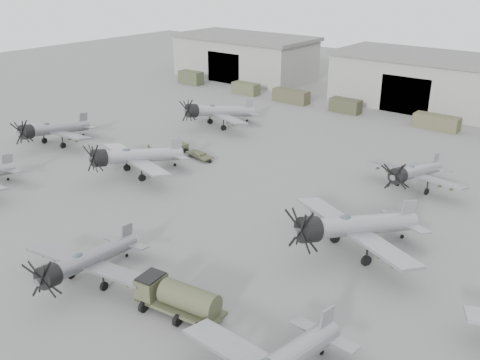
# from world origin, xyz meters

# --- Properties ---
(ground) EXTENTS (220.00, 220.00, 0.00)m
(ground) POSITION_xyz_m (0.00, 0.00, 0.00)
(ground) COLOR #535351
(ground) RESTS_ON ground
(hangar_left) EXTENTS (29.00, 14.80, 8.70)m
(hangar_left) POSITION_xyz_m (-38.00, 61.96, 4.37)
(hangar_left) COLOR gray
(hangar_left) RESTS_ON ground
(hangar_center) EXTENTS (29.00, 14.80, 8.70)m
(hangar_center) POSITION_xyz_m (0.00, 61.96, 4.37)
(hangar_center) COLOR gray
(hangar_center) RESTS_ON ground
(support_truck_0) EXTENTS (5.08, 2.20, 2.57)m
(support_truck_0) POSITION_xyz_m (-42.26, 50.00, 1.28)
(support_truck_0) COLOR #3C432B
(support_truck_0) RESTS_ON ground
(support_truck_1) EXTENTS (5.17, 2.20, 2.13)m
(support_truck_1) POSITION_xyz_m (-28.28, 50.00, 1.06)
(support_truck_1) COLOR #464A30
(support_truck_1) RESTS_ON ground
(support_truck_2) EXTENTS (6.62, 2.20, 2.24)m
(support_truck_2) POSITION_xyz_m (-18.28, 50.00, 1.12)
(support_truck_2) COLOR #403F2A
(support_truck_2) RESTS_ON ground
(support_truck_3) EXTENTS (5.04, 2.20, 2.23)m
(support_truck_3) POSITION_xyz_m (-7.69, 50.00, 1.12)
(support_truck_3) COLOR #373825
(support_truck_3) RESTS_ON ground
(support_truck_4) EXTENTS (6.53, 2.20, 2.09)m
(support_truck_4) POSITION_xyz_m (7.24, 50.00, 1.05)
(support_truck_4) COLOR #4A4930
(support_truck_4) RESTS_ON ground
(aircraft_near_1) EXTENTS (11.26, 10.13, 4.47)m
(aircraft_near_1) POSITION_xyz_m (0.98, -7.21, 2.03)
(aircraft_near_1) COLOR gray
(aircraft_near_1) RESTS_ON ground
(aircraft_mid_0) EXTENTS (12.55, 11.29, 4.99)m
(aircraft_mid_0) POSITION_xyz_m (-30.08, 10.36, 2.27)
(aircraft_mid_0) COLOR gray
(aircraft_mid_0) RESTS_ON ground
(aircraft_mid_1) EXTENTS (13.02, 11.72, 5.19)m
(aircraft_mid_1) POSITION_xyz_m (-13.36, 9.89, 2.36)
(aircraft_mid_1) COLOR #A0A2A9
(aircraft_mid_1) RESTS_ON ground
(aircraft_mid_2) EXTENTS (13.72, 12.44, 5.62)m
(aircraft_mid_2) POSITION_xyz_m (14.42, 9.54, 2.56)
(aircraft_mid_2) COLOR #96989F
(aircraft_mid_2) RESTS_ON ground
(aircraft_far_0) EXTENTS (13.12, 11.82, 5.27)m
(aircraft_far_0) POSITION_xyz_m (-18.71, 30.52, 2.40)
(aircraft_far_0) COLOR #999BA1
(aircraft_far_0) RESTS_ON ground
(aircraft_far_1) EXTENTS (11.33, 10.20, 4.51)m
(aircraft_far_1) POSITION_xyz_m (13.28, 25.91, 2.05)
(aircraft_far_1) COLOR gray
(aircraft_far_1) RESTS_ON ground
(fuel_tanker) EXTENTS (6.77, 3.63, 2.52)m
(fuel_tanker) POSITION_xyz_m (9.14, -5.40, 1.45)
(fuel_tanker) COLOR #41442D
(fuel_tanker) RESTS_ON ground
(tug_trailer) EXTENTS (7.18, 2.62, 1.42)m
(tug_trailer) POSITION_xyz_m (-13.82, 19.41, 0.53)
(tug_trailer) COLOR #3B3E28
(tug_trailer) RESTS_ON ground
(ground_crew) EXTENTS (0.39, 0.57, 1.53)m
(ground_crew) POSITION_xyz_m (-17.00, 15.70, 0.77)
(ground_crew) COLOR #40482F
(ground_crew) RESTS_ON ground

